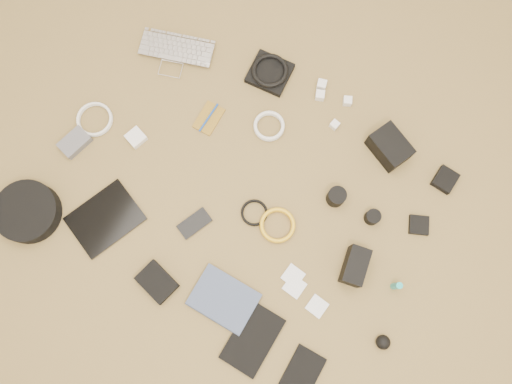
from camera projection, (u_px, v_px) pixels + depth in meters
The scene contains 33 objects.
laptop at pixel (174, 58), 1.92m from camera, with size 0.28×0.20×0.02m, color silver.
headphone_pouch at pixel (270, 73), 1.91m from camera, with size 0.15×0.14×0.03m, color black.
headphones at pixel (270, 71), 1.89m from camera, with size 0.14×0.14×0.02m, color black.
charger_a at pixel (320, 95), 1.89m from camera, with size 0.03×0.03×0.03m, color white.
charger_b at pixel (322, 85), 1.90m from camera, with size 0.03×0.03×0.03m, color white.
charger_c at pixel (347, 101), 1.88m from camera, with size 0.03×0.03×0.03m, color white.
charger_d at pixel (335, 125), 1.86m from camera, with size 0.03×0.03×0.03m, color white.
dslr_camera at pixel (390, 147), 1.81m from camera, with size 0.15×0.10×0.08m, color black.
lens_pouch at pixel (445, 180), 1.82m from camera, with size 0.07×0.08×0.03m, color black.
notebook_olive at pixel (209, 118), 1.88m from camera, with size 0.08×0.12×0.01m, color olive.
pen_blue at pixel (209, 118), 1.87m from camera, with size 0.01×0.01×0.13m, color #123C98.
cable_white_a at pixel (269, 127), 1.87m from camera, with size 0.12×0.12×0.01m, color white.
lens_a at pixel (336, 197), 1.78m from camera, with size 0.07×0.07×0.07m, color black.
lens_b at pixel (372, 217), 1.78m from camera, with size 0.05×0.05×0.05m, color black.
card_reader at pixel (419, 225), 1.79m from camera, with size 0.07×0.07×0.02m, color black.
power_brick at pixel (136, 138), 1.85m from camera, with size 0.06×0.06×0.03m, color white.
cable_white_b at pixel (95, 120), 1.88m from camera, with size 0.14×0.14×0.01m, color white.
cable_black at pixel (254, 213), 1.80m from camera, with size 0.10×0.10×0.01m, color black.
cable_yellow at pixel (277, 226), 1.79m from camera, with size 0.13×0.13×0.01m, color gold.
flash at pixel (355, 266), 1.71m from camera, with size 0.07×0.13×0.10m, color black.
lens_cleaner at pixel (396, 286), 1.71m from camera, with size 0.02×0.02×0.08m, color #1AA7AA.
battery_charger at pixel (75, 142), 1.85m from camera, with size 0.07×0.11×0.03m, color #56555A.
tablet at pixel (105, 219), 1.79m from camera, with size 0.19×0.24×0.01m, color black.
phone at pixel (194, 223), 1.79m from camera, with size 0.06×0.12×0.01m, color black.
filter_case_left at pixel (293, 276), 1.75m from camera, with size 0.06×0.06×0.01m, color silver.
filter_case_mid at pixel (294, 286), 1.74m from camera, with size 0.07×0.07×0.01m, color silver.
filter_case_right at pixel (317, 306), 1.73m from camera, with size 0.06×0.06×0.01m, color silver.
air_blower at pixel (383, 342), 1.68m from camera, with size 0.05×0.05×0.05m, color black.
headphone_case at pixel (28, 212), 1.77m from camera, with size 0.22×0.22×0.06m, color black.
drive_case at pixel (157, 282), 1.73m from camera, with size 0.13×0.09×0.03m, color black.
paperback at pixel (212, 320), 1.71m from camera, with size 0.16×0.22×0.02m, color #3B4865.
notebook_black_a at pixel (253, 339), 1.70m from camera, with size 0.14×0.22×0.02m, color black.
notebook_black_b at pixel (302, 373), 1.68m from camera, with size 0.11×0.16×0.01m, color black.
Camera 1 is at (0.23, -0.31, 1.78)m, focal length 35.00 mm.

